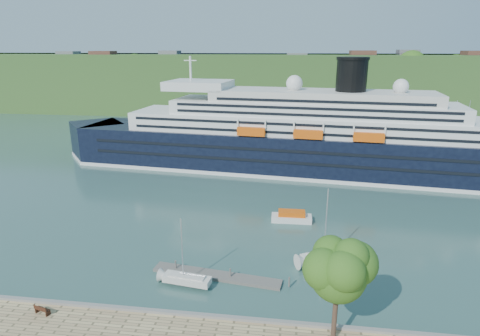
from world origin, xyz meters
The scene contains 10 objects.
ground centered at (0.00, 0.00, 0.00)m, with size 400.00×400.00×0.00m, color #30554F.
far_hillside centered at (0.00, 145.00, 12.00)m, with size 400.00×50.00×24.00m, color #2E5321.
quay_coping centered at (0.00, -0.20, 1.15)m, with size 220.00×0.50×0.30m, color slate.
cruise_ship centered at (9.49, 55.02, 12.61)m, with size 112.29×16.35×25.22m, color black, non-canonical shape.
park_bench centered at (-14.95, -1.93, 1.56)m, with size 1.74×0.71×1.12m, color #482414, non-canonical shape.
promenade_tree centered at (14.07, -1.77, 6.62)m, with size 6.78×6.78×11.23m, color #305817, non-canonical shape.
floating_pontoon centered at (0.98, 8.74, 0.18)m, with size 16.16×1.97×0.36m, color slate, non-canonical shape.
sailboat_white_near centered at (-2.09, 6.42, 4.08)m, with size 6.32×1.76×8.16m, color silver, non-canonical shape.
sailboat_white_far centered at (14.68, 13.73, 4.99)m, with size 7.73×2.15×9.98m, color silver, non-canonical shape.
tender_launch centered at (9.92, 26.45, 0.90)m, with size 6.51×2.23×1.80m, color #DF540D, non-canonical shape.
Camera 1 is at (9.67, -33.72, 27.12)m, focal length 30.00 mm.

